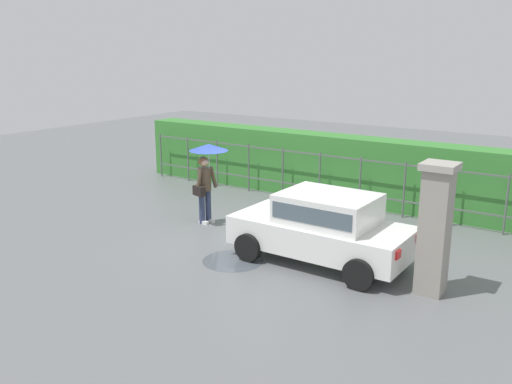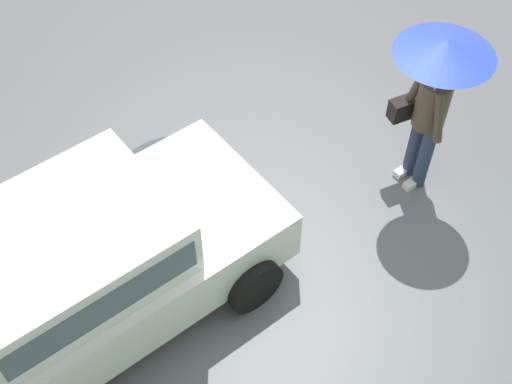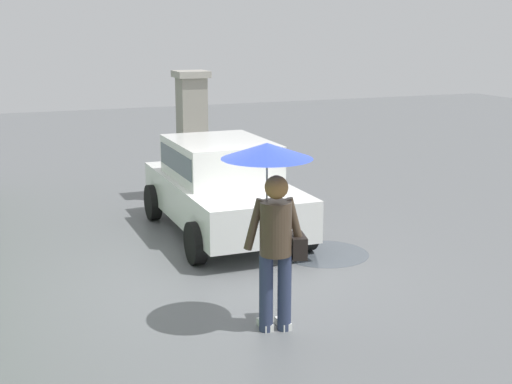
{
  "view_description": "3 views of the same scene",
  "coord_description": "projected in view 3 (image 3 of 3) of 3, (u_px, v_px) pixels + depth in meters",
  "views": [
    {
      "loc": [
        7.01,
        -10.32,
        4.3
      ],
      "look_at": [
        0.0,
        -0.07,
        1.08
      ],
      "focal_mm": 38.49,
      "sensor_mm": 36.0,
      "label": 1
    },
    {
      "loc": [
        2.93,
        2.93,
        5.98
      ],
      "look_at": [
        0.55,
        -0.08,
        1.28
      ],
      "focal_mm": 48.12,
      "sensor_mm": 36.0,
      "label": 2
    },
    {
      "loc": [
        -8.25,
        2.93,
        3.23
      ],
      "look_at": [
        0.44,
        -0.57,
        1.03
      ],
      "focal_mm": 49.94,
      "sensor_mm": 36.0,
      "label": 3
    }
  ],
  "objects": [
    {
      "name": "ground_plane",
      "position": [
        228.0,
        280.0,
        9.25
      ],
      "size": [
        40.0,
        40.0,
        0.0
      ],
      "primitive_type": "plane",
      "color": "slate"
    },
    {
      "name": "puddle_near",
      "position": [
        324.0,
        254.0,
        10.32
      ],
      "size": [
        1.29,
        1.29,
        0.0
      ],
      "primitive_type": "cylinder",
      "color": "#4C545B",
      "rests_on": "ground"
    },
    {
      "name": "pedestrian",
      "position": [
        272.0,
        197.0,
        7.46
      ],
      "size": [
        0.97,
        0.97,
        2.05
      ],
      "rotation": [
        0.0,
        0.0,
        -0.24
      ],
      "color": "#2D3856",
      "rests_on": "ground"
    },
    {
      "name": "car",
      "position": [
        222.0,
        183.0,
        11.2
      ],
      "size": [
        3.75,
        1.88,
        1.48
      ],
      "rotation": [
        0.0,
        0.0,
        3.13
      ],
      "color": "white",
      "rests_on": "ground"
    },
    {
      "name": "gate_pillar",
      "position": [
        192.0,
        135.0,
        13.28
      ],
      "size": [
        0.6,
        0.6,
        2.42
      ],
      "color": "gray",
      "rests_on": "ground"
    }
  ]
}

